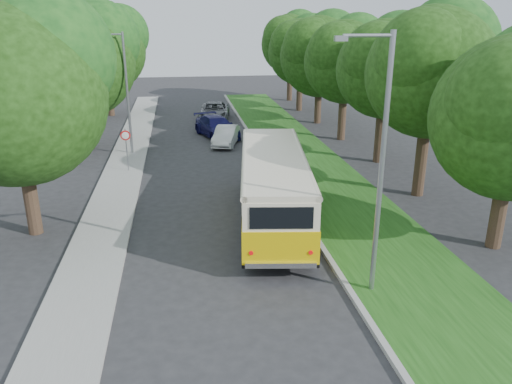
{
  "coord_description": "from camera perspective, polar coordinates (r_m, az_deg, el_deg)",
  "views": [
    {
      "loc": [
        -1.46,
        -15.77,
        8.32
      ],
      "look_at": [
        1.48,
        3.39,
        1.5
      ],
      "focal_mm": 35.0,
      "sensor_mm": 36.0,
      "label": 1
    }
  ],
  "objects": [
    {
      "name": "sidewalk",
      "position": [
        22.6,
        -16.61,
        -2.91
      ],
      "size": [
        2.2,
        70.0,
        0.12
      ],
      "primitive_type": "cube",
      "color": "gray",
      "rests_on": "ground"
    },
    {
      "name": "ground",
      "position": [
        17.89,
        -3.07,
        -8.36
      ],
      "size": [
        120.0,
        120.0,
        0.0
      ],
      "primitive_type": "plane",
      "color": "#28282B",
      "rests_on": "ground"
    },
    {
      "name": "car_silver",
      "position": [
        26.06,
        1.52,
        2.43
      ],
      "size": [
        2.06,
        4.4,
        1.45
      ],
      "primitive_type": "imported",
      "rotation": [
        0.0,
        0.0,
        0.08
      ],
      "color": "#BCBCC1",
      "rests_on": "ground"
    },
    {
      "name": "treeline",
      "position": [
        34.16,
        -0.98,
        15.35
      ],
      "size": [
        24.27,
        41.91,
        9.46
      ],
      "color": "#332319",
      "rests_on": "ground"
    },
    {
      "name": "lamppost_near",
      "position": [
        14.96,
        13.91,
        3.5
      ],
      "size": [
        1.71,
        0.16,
        8.0
      ],
      "color": "gray",
      "rests_on": "ground"
    },
    {
      "name": "car_white",
      "position": [
        34.4,
        -3.43,
        6.45
      ],
      "size": [
        2.38,
        4.13,
        1.29
      ],
      "primitive_type": "imported",
      "rotation": [
        0.0,
        0.0,
        -0.28
      ],
      "color": "silver",
      "rests_on": "ground"
    },
    {
      "name": "curb",
      "position": [
        22.91,
        4.64,
        -1.78
      ],
      "size": [
        0.2,
        70.0,
        0.15
      ],
      "primitive_type": "cube",
      "color": "gray",
      "rests_on": "ground"
    },
    {
      "name": "vintage_bus",
      "position": [
        20.86,
        2.02,
        0.37
      ],
      "size": [
        4.04,
        10.57,
        3.06
      ],
      "primitive_type": null,
      "rotation": [
        0.0,
        0.0,
        -0.14
      ],
      "color": "#E5BF07",
      "rests_on": "ground"
    },
    {
      "name": "grass_verge",
      "position": [
        23.55,
        10.21,
        -1.46
      ],
      "size": [
        4.5,
        70.0,
        0.13
      ],
      "primitive_type": "cube",
      "color": "#1B4512",
      "rests_on": "ground"
    },
    {
      "name": "lamppost_far",
      "position": [
        32.21,
        -14.71,
        11.26
      ],
      "size": [
        1.71,
        0.16,
        7.5
      ],
      "color": "gray",
      "rests_on": "ground"
    },
    {
      "name": "warning_sign",
      "position": [
        28.69,
        -14.63,
        5.43
      ],
      "size": [
        0.56,
        0.1,
        2.5
      ],
      "color": "gray",
      "rests_on": "ground"
    },
    {
      "name": "car_blue",
      "position": [
        36.85,
        -4.51,
        7.44
      ],
      "size": [
        3.51,
        5.46,
        1.47
      ],
      "primitive_type": "imported",
      "rotation": [
        0.0,
        0.0,
        0.31
      ],
      "color": "#12124E",
      "rests_on": "ground"
    },
    {
      "name": "car_grey",
      "position": [
        43.09,
        -4.78,
        9.17
      ],
      "size": [
        3.12,
        5.56,
        1.47
      ],
      "primitive_type": "imported",
      "rotation": [
        0.0,
        0.0,
        -0.13
      ],
      "color": "slate",
      "rests_on": "ground"
    }
  ]
}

